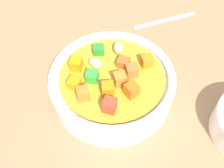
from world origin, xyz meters
TOP-DOWN VIEW (x-y plane):
  - ground_plane at (0.00, 0.00)cm, footprint 140.00×140.00cm
  - soup_bowl_main at (-0.01, 0.01)cm, footprint 19.83×19.83cm
  - spoon at (17.17, -2.23)cm, footprint 12.67×20.24cm

SIDE VIEW (x-z plane):
  - ground_plane at x=0.00cm, z-range -2.00..0.00cm
  - spoon at x=17.17cm, z-range 0.00..0.78cm
  - soup_bowl_main at x=-0.01cm, z-range -0.46..6.02cm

